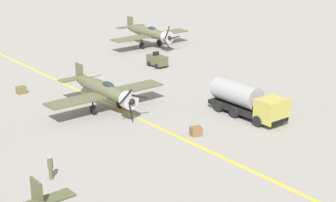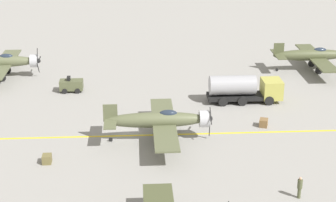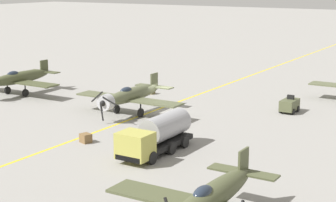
{
  "view_description": "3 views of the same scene",
  "coord_description": "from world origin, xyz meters",
  "px_view_note": "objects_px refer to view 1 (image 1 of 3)",
  "views": [
    {
      "loc": [
        27.83,
        46.76,
        17.83
      ],
      "look_at": [
        0.01,
        12.01,
        2.82
      ],
      "focal_mm": 60.0,
      "sensor_mm": 36.0,
      "label": 1
    },
    {
      "loc": [
        48.1,
        1.75,
        22.14
      ],
      "look_at": [
        -2.33,
        4.77,
        2.5
      ],
      "focal_mm": 60.0,
      "sensor_mm": 36.0,
      "label": 2
    },
    {
      "loc": [
        -31.37,
        49.58,
        13.77
      ],
      "look_at": [
        -3.46,
        4.02,
        1.98
      ],
      "focal_mm": 60.0,
      "sensor_mm": 36.0,
      "label": 3
    }
  ],
  "objects_px": {
    "supply_crate_mid_lane": "(21,90)",
    "supply_crate_outboard": "(196,131)",
    "ground_crew_walking": "(50,167)",
    "fuel_tanker": "(247,101)",
    "tow_tractor": "(157,60)",
    "airplane_mid_center": "(104,90)",
    "airplane_near_left": "(149,33)"
  },
  "relations": [
    {
      "from": "airplane_mid_center",
      "to": "supply_crate_outboard",
      "type": "distance_m",
      "value": 10.64
    },
    {
      "from": "airplane_mid_center",
      "to": "tow_tractor",
      "type": "relative_size",
      "value": 4.62
    },
    {
      "from": "airplane_mid_center",
      "to": "fuel_tanker",
      "type": "xyz_separation_m",
      "value": [
        -9.29,
        9.58,
        -0.5
      ]
    },
    {
      "from": "supply_crate_mid_lane",
      "to": "supply_crate_outboard",
      "type": "xyz_separation_m",
      "value": [
        -6.49,
        20.0,
        0.01
      ]
    },
    {
      "from": "airplane_mid_center",
      "to": "airplane_near_left",
      "type": "distance_m",
      "value": 26.55
    },
    {
      "from": "airplane_near_left",
      "to": "ground_crew_walking",
      "type": "bearing_deg",
      "value": 39.52
    },
    {
      "from": "airplane_mid_center",
      "to": "ground_crew_walking",
      "type": "height_order",
      "value": "airplane_mid_center"
    },
    {
      "from": "airplane_near_left",
      "to": "supply_crate_outboard",
      "type": "distance_m",
      "value": 33.13
    },
    {
      "from": "tow_tractor",
      "to": "supply_crate_mid_lane",
      "type": "distance_m",
      "value": 17.55
    },
    {
      "from": "supply_crate_mid_lane",
      "to": "tow_tractor",
      "type": "bearing_deg",
      "value": 178.94
    },
    {
      "from": "airplane_near_left",
      "to": "tow_tractor",
      "type": "relative_size",
      "value": 4.62
    },
    {
      "from": "fuel_tanker",
      "to": "supply_crate_outboard",
      "type": "relative_size",
      "value": 8.65
    },
    {
      "from": "airplane_near_left",
      "to": "ground_crew_walking",
      "type": "height_order",
      "value": "airplane_near_left"
    },
    {
      "from": "fuel_tanker",
      "to": "supply_crate_mid_lane",
      "type": "bearing_deg",
      "value": -55.66
    },
    {
      "from": "ground_crew_walking",
      "to": "airplane_mid_center",
      "type": "bearing_deg",
      "value": -137.35
    },
    {
      "from": "tow_tractor",
      "to": "ground_crew_walking",
      "type": "bearing_deg",
      "value": 38.53
    },
    {
      "from": "airplane_mid_center",
      "to": "supply_crate_outboard",
      "type": "bearing_deg",
      "value": 117.56
    },
    {
      "from": "airplane_mid_center",
      "to": "tow_tractor",
      "type": "xyz_separation_m",
      "value": [
        -13.58,
        -9.47,
        -1.22
      ]
    },
    {
      "from": "airplane_near_left",
      "to": "supply_crate_mid_lane",
      "type": "relative_size",
      "value": 13.28
    },
    {
      "from": "ground_crew_walking",
      "to": "supply_crate_outboard",
      "type": "bearing_deg",
      "value": 178.94
    },
    {
      "from": "airplane_near_left",
      "to": "ground_crew_walking",
      "type": "distance_m",
      "value": 41.26
    },
    {
      "from": "supply_crate_mid_lane",
      "to": "ground_crew_walking",
      "type": "bearing_deg",
      "value": 70.85
    },
    {
      "from": "airplane_mid_center",
      "to": "ground_crew_walking",
      "type": "relative_size",
      "value": 6.81
    },
    {
      "from": "airplane_mid_center",
      "to": "supply_crate_mid_lane",
      "type": "bearing_deg",
      "value": -54.43
    },
    {
      "from": "airplane_near_left",
      "to": "tow_tractor",
      "type": "distance_m",
      "value": 10.61
    },
    {
      "from": "tow_tractor",
      "to": "supply_crate_mid_lane",
      "type": "height_order",
      "value": "tow_tractor"
    },
    {
      "from": "supply_crate_mid_lane",
      "to": "supply_crate_outboard",
      "type": "bearing_deg",
      "value": 107.99
    },
    {
      "from": "ground_crew_walking",
      "to": "supply_crate_outboard",
      "type": "height_order",
      "value": "ground_crew_walking"
    },
    {
      "from": "fuel_tanker",
      "to": "ground_crew_walking",
      "type": "xyz_separation_m",
      "value": [
        20.1,
        0.37,
        -0.55
      ]
    },
    {
      "from": "airplane_near_left",
      "to": "fuel_tanker",
      "type": "relative_size",
      "value": 1.5
    },
    {
      "from": "fuel_tanker",
      "to": "tow_tractor",
      "type": "distance_m",
      "value": 19.54
    },
    {
      "from": "fuel_tanker",
      "to": "tow_tractor",
      "type": "xyz_separation_m",
      "value": [
        -4.3,
        -19.05,
        -0.72
      ]
    }
  ]
}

